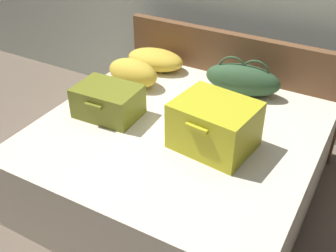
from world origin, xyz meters
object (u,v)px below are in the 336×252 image
pillow_near_headboard (133,73)px  pillow_center_head (155,60)px  duffel_bag (243,79)px  hard_case_large (214,125)px  bed (177,161)px  hard_case_medium (108,101)px

pillow_near_headboard → pillow_center_head: (0.01, 0.34, -0.02)m
duffel_bag → hard_case_large: bearing=-82.9°
duffel_bag → pillow_near_headboard: size_ratio=1.38×
bed → pillow_near_headboard: size_ratio=4.21×
hard_case_large → pillow_center_head: (-0.89, 0.78, -0.07)m
hard_case_medium → hard_case_large: bearing=-0.8°
pillow_near_headboard → hard_case_large: bearing=-26.1°
pillow_center_head → hard_case_medium: bearing=-83.5°
bed → duffel_bag: duffel_bag is taller
bed → pillow_center_head: pillow_center_head is taller
hard_case_large → hard_case_medium: hard_case_large is taller
hard_case_medium → pillow_center_head: bearing=94.1°
hard_case_medium → duffel_bag: bearing=44.3°
hard_case_medium → duffel_bag: 1.04m
bed → hard_case_large: (0.29, -0.06, 0.44)m
hard_case_medium → bed: bearing=6.8°
hard_case_large → pillow_center_head: 1.19m
pillow_near_headboard → duffel_bag: bearing=19.9°
bed → hard_case_medium: (-0.51, -0.08, 0.40)m
pillow_center_head → pillow_near_headboard: bearing=-90.9°
duffel_bag → pillow_near_headboard: (-0.81, -0.29, -0.02)m
hard_case_large → duffel_bag: bearing=104.1°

